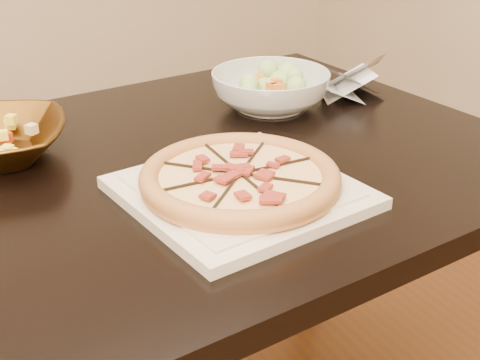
# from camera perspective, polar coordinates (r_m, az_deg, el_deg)

# --- Properties ---
(dining_table) EXTENTS (1.42, 0.99, 0.75)m
(dining_table) POSITION_cam_1_polar(r_m,az_deg,el_deg) (1.15, -8.34, -4.08)
(dining_table) COLOR black
(dining_table) RESTS_ON floor
(plate) EXTENTS (0.36, 0.36, 0.02)m
(plate) POSITION_cam_1_polar(r_m,az_deg,el_deg) (1.01, 0.00, -1.00)
(plate) COLOR beige
(plate) RESTS_ON dining_table
(pizza) EXTENTS (0.30, 0.30, 0.03)m
(pizza) POSITION_cam_1_polar(r_m,az_deg,el_deg) (0.99, -0.00, 0.21)
(pizza) COLOR #AA6340
(pizza) RESTS_ON plate
(salad_bowl) EXTENTS (0.25, 0.25, 0.08)m
(salad_bowl) POSITION_cam_1_polar(r_m,az_deg,el_deg) (1.37, 2.62, 7.67)
(salad_bowl) COLOR silver
(salad_bowl) RESTS_ON dining_table
(salad) EXTENTS (0.09, 0.11, 0.04)m
(salad) POSITION_cam_1_polar(r_m,az_deg,el_deg) (1.35, 2.59, 9.88)
(salad) COLOR #AED476
(salad) RESTS_ON salad_bowl
(cling_film) EXTENTS (0.16, 0.13, 0.05)m
(cling_film) POSITION_cam_1_polar(r_m,az_deg,el_deg) (1.46, 9.57, 8.04)
(cling_film) COLOR white
(cling_film) RESTS_ON dining_table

